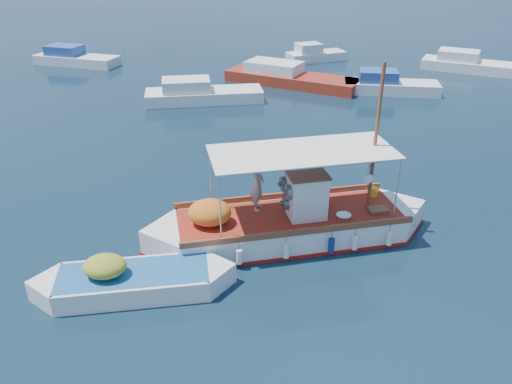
{
  "coord_description": "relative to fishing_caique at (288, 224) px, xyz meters",
  "views": [
    {
      "loc": [
        -0.76,
        -16.17,
        10.13
      ],
      "look_at": [
        -1.25,
        0.0,
        1.76
      ],
      "focal_mm": 35.0,
      "sensor_mm": 36.0,
      "label": 1
    }
  ],
  "objects": [
    {
      "name": "ground",
      "position": [
        0.07,
        0.3,
        -0.59
      ],
      "size": [
        160.0,
        160.0,
        0.0
      ],
      "primitive_type": "plane",
      "color": "black",
      "rests_on": "ground"
    },
    {
      "name": "bg_boat_n",
      "position": [
        0.6,
        21.58,
        -0.1
      ],
      "size": [
        10.4,
        6.98,
        1.8
      ],
      "rotation": [
        0.0,
        0.0,
        -0.45
      ],
      "color": "maroon",
      "rests_on": "ground"
    },
    {
      "name": "bg_boat_far_n",
      "position": [
        3.16,
        29.47,
        -0.1
      ],
      "size": [
        5.57,
        3.83,
        1.8
      ],
      "rotation": [
        0.0,
        0.0,
        0.39
      ],
      "color": "silver",
      "rests_on": "ground"
    },
    {
      "name": "dinghy",
      "position": [
        -5.0,
        -3.31,
        -0.26
      ],
      "size": [
        6.4,
        2.64,
        1.59
      ],
      "rotation": [
        0.0,
        0.0,
        0.18
      ],
      "color": "white",
      "rests_on": "ground"
    },
    {
      "name": "bg_boat_e",
      "position": [
        15.72,
        26.29,
        -0.1
      ],
      "size": [
        8.22,
        5.58,
        1.8
      ],
      "rotation": [
        0.0,
        0.0,
        -0.42
      ],
      "color": "silver",
      "rests_on": "ground"
    },
    {
      "name": "bg_boat_far_w",
      "position": [
        -17.85,
        27.5,
        -0.1
      ],
      "size": [
        7.75,
        4.17,
        1.8
      ],
      "rotation": [
        0.0,
        0.0,
        -0.27
      ],
      "color": "silver",
      "rests_on": "ground"
    },
    {
      "name": "fishing_caique",
      "position": [
        0.0,
        0.0,
        0.0
      ],
      "size": [
        10.58,
        4.75,
        6.64
      ],
      "rotation": [
        0.0,
        0.0,
        0.24
      ],
      "color": "white",
      "rests_on": "ground"
    },
    {
      "name": "bg_boat_ne",
      "position": [
        7.7,
        19.56,
        -0.1
      ],
      "size": [
        6.79,
        2.87,
        1.8
      ],
      "rotation": [
        0.0,
        0.0,
        -0.1
      ],
      "color": "silver",
      "rests_on": "ground"
    },
    {
      "name": "bg_boat_nw",
      "position": [
        -5.45,
        16.95,
        -0.1
      ],
      "size": [
        8.13,
        3.72,
        1.8
      ],
      "rotation": [
        0.0,
        0.0,
        0.17
      ],
      "color": "silver",
      "rests_on": "ground"
    }
  ]
}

